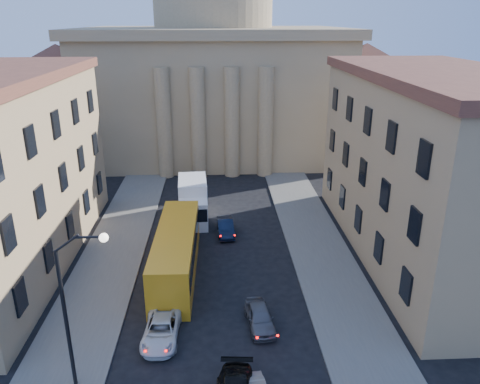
# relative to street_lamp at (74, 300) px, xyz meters

# --- Properties ---
(sidewalk_left) EXTENTS (5.00, 60.00, 0.15)m
(sidewalk_left) POSITION_rel_street_lamp_xyz_m (-1.53, 10.00, -5.21)
(sidewalk_left) COLOR #5A5853
(sidewalk_left) RESTS_ON ground
(sidewalk_right) EXTENTS (5.00, 60.00, 0.15)m
(sidewalk_right) POSITION_rel_street_lamp_xyz_m (15.47, 10.00, -5.21)
(sidewalk_right) COLOR #5A5853
(sidewalk_right) RESTS_ON ground
(church) EXTENTS (68.02, 28.76, 36.60)m
(church) POSITION_rel_street_lamp_xyz_m (6.97, 47.47, 6.59)
(church) COLOR #937F5B
(church) RESTS_ON ground
(building_right) EXTENTS (11.60, 26.60, 14.70)m
(building_right) POSITION_rel_street_lamp_xyz_m (23.97, 14.00, 2.14)
(building_right) COLOR #9A805A
(building_right) RESTS_ON ground
(street_lamp) EXTENTS (2.62, 0.44, 8.83)m
(street_lamp) POSITION_rel_street_lamp_xyz_m (0.00, 0.00, 0.00)
(street_lamp) COLOR black
(street_lamp) RESTS_ON ground
(car_left_mid) EXTENTS (2.22, 4.56, 1.25)m
(car_left_mid) POSITION_rel_street_lamp_xyz_m (3.59, 3.64, -4.66)
(car_left_mid) COLOR silver
(car_left_mid) RESTS_ON ground
(car_right_far) EXTENTS (1.94, 4.00, 1.32)m
(car_right_far) POSITION_rel_street_lamp_xyz_m (9.61, 4.60, -4.63)
(car_right_far) COLOR #535459
(car_right_far) RESTS_ON ground
(car_right_distant) EXTENTS (1.62, 4.05, 1.31)m
(car_right_distant) POSITION_rel_street_lamp_xyz_m (7.77, 18.09, -4.63)
(car_right_distant) COLOR black
(car_right_distant) RESTS_ON ground
(city_bus) EXTENTS (3.05, 12.36, 3.47)m
(city_bus) POSITION_rel_street_lamp_xyz_m (3.94, 11.44, -3.42)
(city_bus) COLOR orange
(city_bus) RESTS_ON ground
(box_truck) EXTENTS (2.99, 6.82, 3.67)m
(box_truck) POSITION_rel_street_lamp_xyz_m (4.76, 21.79, -3.55)
(box_truck) COLOR white
(box_truck) RESTS_ON ground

